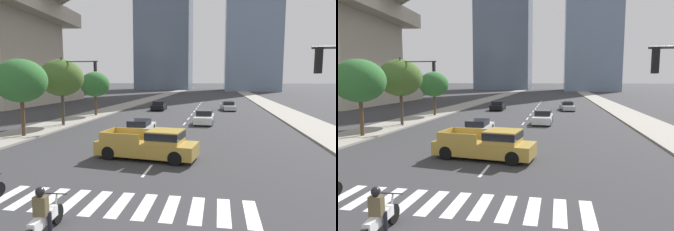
{
  "view_description": "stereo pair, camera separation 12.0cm",
  "coord_description": "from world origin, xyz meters",
  "views": [
    {
      "loc": [
        3.36,
        -4.42,
        4.38
      ],
      "look_at": [
        0.0,
        15.22,
        2.0
      ],
      "focal_mm": 31.78,
      "sensor_mm": 36.0,
      "label": 1
    },
    {
      "loc": [
        3.47,
        -4.39,
        4.38
      ],
      "look_at": [
        0.0,
        15.22,
        2.0
      ],
      "focal_mm": 31.78,
      "sensor_mm": 36.0,
      "label": 2
    }
  ],
  "objects": [
    {
      "name": "sidewalk_west",
      "position": [
        -12.13,
        30.0,
        0.07
      ],
      "size": [
        4.0,
        260.0,
        0.15
      ],
      "primitive_type": "cube",
      "color": "gray",
      "rests_on": "ground"
    },
    {
      "name": "street_tree_nearest",
      "position": [
        -11.33,
        15.84,
        4.32
      ],
      "size": [
        3.83,
        3.83,
        5.81
      ],
      "color": "#4C3823",
      "rests_on": "sidewalk_west"
    },
    {
      "name": "pickup_truck",
      "position": [
        -0.29,
        11.4,
        0.81
      ],
      "size": [
        5.82,
        2.69,
        1.67
      ],
      "rotation": [
        0.0,
        0.0,
        -0.14
      ],
      "color": "#B28E38",
      "rests_on": "ground"
    },
    {
      "name": "street_tree_second",
      "position": [
        -11.33,
        21.75,
        4.58
      ],
      "size": [
        4.09,
        4.09,
        6.18
      ],
      "color": "#4C3823",
      "rests_on": "sidewalk_west"
    },
    {
      "name": "sedan_silver_1",
      "position": [
        4.74,
        39.8,
        0.58
      ],
      "size": [
        2.19,
        4.9,
        1.24
      ],
      "rotation": [
        0.0,
        0.0,
        -1.48
      ],
      "color": "#B7BABF",
      "rests_on": "ground"
    },
    {
      "name": "sidewalk_east",
      "position": [
        12.13,
        30.0,
        0.07
      ],
      "size": [
        4.0,
        260.0,
        0.15
      ],
      "primitive_type": "cube",
      "color": "gray",
      "rests_on": "ground"
    },
    {
      "name": "traffic_signal_far",
      "position": [
        -9.69,
        21.12,
        4.39
      ],
      "size": [
        3.83,
        0.28,
        6.3
      ],
      "color": "#333335",
      "rests_on": "sidewalk_west"
    },
    {
      "name": "sedan_white_3",
      "position": [
        -2.85,
        18.5,
        0.57
      ],
      "size": [
        1.83,
        4.53,
        1.23
      ],
      "rotation": [
        0.0,
        0.0,
        1.58
      ],
      "color": "silver",
      "rests_on": "ground"
    },
    {
      "name": "crosswalk_near",
      "position": [
        0.0,
        5.22,
        0.0
      ],
      "size": [
        9.45,
        2.21,
        0.01
      ],
      "color": "silver",
      "rests_on": "ground"
    },
    {
      "name": "street_tree_third",
      "position": [
        -11.33,
        29.44,
        3.86
      ],
      "size": [
        3.49,
        3.49,
        5.21
      ],
      "color": "#4C3823",
      "rests_on": "sidewalk_west"
    },
    {
      "name": "sedan_white_2",
      "position": [
        1.96,
        25.56,
        0.62
      ],
      "size": [
        1.91,
        4.37,
        1.35
      ],
      "rotation": [
        0.0,
        0.0,
        -1.6
      ],
      "color": "silver",
      "rests_on": "ground"
    },
    {
      "name": "motorcycle_third",
      "position": [
        -1.39,
        2.74,
        0.58
      ],
      "size": [
        0.7,
        2.21,
        1.49
      ],
      "rotation": [
        0.0,
        0.0,
        1.64
      ],
      "color": "black",
      "rests_on": "ground"
    },
    {
      "name": "lane_divider_center",
      "position": [
        0.0,
        33.22,
        0.0
      ],
      "size": [
        0.14,
        50.0,
        0.01
      ],
      "color": "silver",
      "rests_on": "ground"
    },
    {
      "name": "sedan_black_0",
      "position": [
        -5.28,
        38.26,
        0.62
      ],
      "size": [
        2.04,
        4.64,
        1.34
      ],
      "rotation": [
        0.0,
        0.0,
        1.62
      ],
      "color": "black",
      "rests_on": "ground"
    }
  ]
}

